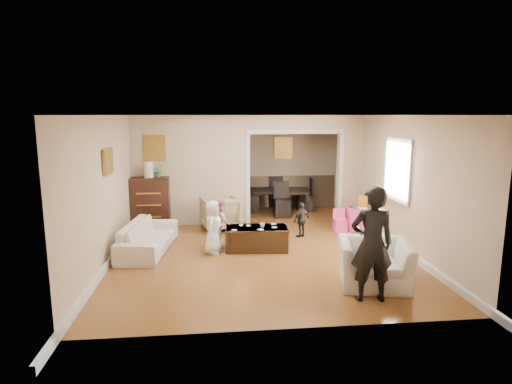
{
  "coord_description": "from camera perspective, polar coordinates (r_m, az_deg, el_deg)",
  "views": [
    {
      "loc": [
        -0.89,
        -8.28,
        2.6
      ],
      "look_at": [
        0.0,
        0.2,
        1.05
      ],
      "focal_mm": 29.73,
      "sensor_mm": 36.0,
      "label": 1
    }
  ],
  "objects": [
    {
      "name": "potted_plant",
      "position": [
        9.95,
        -13.06,
        2.78
      ],
      "size": [
        0.27,
        0.23,
        0.3
      ],
      "primitive_type": "imported",
      "color": "#326D30",
      "rests_on": "dresser"
    },
    {
      "name": "floor",
      "position": [
        8.72,
        0.14,
        -7.04
      ],
      "size": [
        7.0,
        7.0,
        0.0
      ],
      "primitive_type": "plane",
      "color": "#975C27",
      "rests_on": "ground"
    },
    {
      "name": "partition_header",
      "position": [
        10.27,
        5.25,
        9.29
      ],
      "size": [
        2.22,
        0.18,
        0.35
      ],
      "primitive_type": "cube",
      "color": "#C9B793",
      "rests_on": "partition_right"
    },
    {
      "name": "dining_table",
      "position": [
        11.61,
        3.02,
        -1.15
      ],
      "size": [
        1.79,
        1.14,
        0.59
      ],
      "primitive_type": "imported",
      "rotation": [
        0.0,
        0.0,
        -0.13
      ],
      "color": "black",
      "rests_on": "ground"
    },
    {
      "name": "armchair_front",
      "position": [
        6.88,
        15.65,
        -9.22
      ],
      "size": [
        1.25,
        1.15,
        0.69
      ],
      "primitive_type": "imported",
      "rotation": [
        0.0,
        0.0,
        -0.23
      ],
      "color": "#EEE5CE",
      "rests_on": "ground"
    },
    {
      "name": "craft_papers",
      "position": [
        8.28,
        0.03,
        -4.75
      ],
      "size": [
        0.92,
        0.51,
        0.0
      ],
      "color": "white",
      "rests_on": "coffee_table"
    },
    {
      "name": "cyan_cup",
      "position": [
        9.91,
        13.18,
        -2.1
      ],
      "size": [
        0.08,
        0.08,
        0.08
      ],
      "primitive_type": "cylinder",
      "color": "teal",
      "rests_on": "play_table"
    },
    {
      "name": "dresser",
      "position": [
        10.09,
        -14.02,
        -1.45
      ],
      "size": [
        0.87,
        0.49,
        1.19
      ],
      "primitive_type": "cube",
      "color": "#33190F",
      "rests_on": "ground"
    },
    {
      "name": "child_kneel_b",
      "position": [
        8.52,
        -4.82,
        -4.09
      ],
      "size": [
        0.48,
        0.55,
        0.97
      ],
      "primitive_type": "imported",
      "rotation": [
        0.0,
        0.0,
        1.83
      ],
      "color": "pink",
      "rests_on": "ground"
    },
    {
      "name": "table_lamp",
      "position": [
        9.97,
        -14.21,
        2.93
      ],
      "size": [
        0.22,
        0.22,
        0.36
      ],
      "primitive_type": "cylinder",
      "color": "#FFEACF",
      "rests_on": "dresser"
    },
    {
      "name": "adult_person",
      "position": [
        6.17,
        15.32,
        -6.77
      ],
      "size": [
        0.63,
        0.44,
        1.66
      ],
      "primitive_type": "imported",
      "rotation": [
        0.0,
        0.0,
        3.07
      ],
      "color": "black",
      "rests_on": "ground"
    },
    {
      "name": "window_pane",
      "position": [
        8.73,
        18.58,
        2.86
      ],
      "size": [
        0.03,
        0.95,
        1.1
      ],
      "primitive_type": "cube",
      "color": "white",
      "rests_on": "ground"
    },
    {
      "name": "toy_block",
      "position": [
        10.06,
        12.76,
        -1.98
      ],
      "size": [
        0.09,
        0.08,
        0.05
      ],
      "primitive_type": "cube",
      "rotation": [
        0.0,
        0.0,
        0.27
      ],
      "color": "red",
      "rests_on": "play_table"
    },
    {
      "name": "framed_art_sofa_wall",
      "position": [
        7.93,
        -19.28,
        3.94
      ],
      "size": [
        0.03,
        0.55,
        0.4
      ],
      "primitive_type": "cube",
      "color": "brown"
    },
    {
      "name": "partition_right",
      "position": [
        10.7,
        12.4,
        3.09
      ],
      "size": [
        0.55,
        0.18,
        2.6
      ],
      "primitive_type": "cube",
      "color": "#C9B793",
      "rests_on": "ground"
    },
    {
      "name": "sofa",
      "position": [
        8.48,
        -14.31,
        -5.87
      ],
      "size": [
        1.0,
        2.02,
        0.57
      ],
      "primitive_type": "imported",
      "rotation": [
        0.0,
        0.0,
        1.44
      ],
      "color": "#EEE5CE",
      "rests_on": "ground"
    },
    {
      "name": "child_kneel_a",
      "position": [
        8.08,
        -5.82,
        -4.73
      ],
      "size": [
        0.44,
        0.57,
        1.02
      ],
      "primitive_type": "imported",
      "rotation": [
        0.0,
        0.0,
        1.31
      ],
      "color": "white",
      "rests_on": "ground"
    },
    {
      "name": "child_toddler",
      "position": [
        9.18,
        6.14,
        -3.71
      ],
      "size": [
        0.48,
        0.41,
        0.77
      ],
      "primitive_type": "imported",
      "rotation": [
        0.0,
        0.0,
        -2.53
      ],
      "color": "black",
      "rests_on": "ground"
    },
    {
      "name": "play_bowl",
      "position": [
        9.9,
        14.13,
        -2.24
      ],
      "size": [
        0.23,
        0.23,
        0.05
      ],
      "primitive_type": "imported",
      "rotation": [
        0.0,
        0.0,
        -0.08
      ],
      "color": "white",
      "rests_on": "play_table"
    },
    {
      "name": "framed_art_alcove",
      "position": [
        11.92,
        3.66,
        5.96
      ],
      "size": [
        0.45,
        0.03,
        0.55
      ],
      "primitive_type": "cube",
      "color": "brown"
    },
    {
      "name": "armchair_back",
      "position": [
        9.81,
        -4.85,
        -2.83
      ],
      "size": [
        0.97,
        0.99,
        0.75
      ],
      "primitive_type": "imported",
      "rotation": [
        0.0,
        0.0,
        3.37
      ],
      "color": "tan",
      "rests_on": "ground"
    },
    {
      "name": "coffee_cup",
      "position": [
        8.24,
        0.83,
        -4.53
      ],
      "size": [
        0.1,
        0.1,
        0.09
      ],
      "primitive_type": "imported",
      "rotation": [
        0.0,
        0.0,
        -0.09
      ],
      "color": "silver",
      "rests_on": "coffee_table"
    },
    {
      "name": "framed_art_partition",
      "position": [
        10.09,
        -13.5,
        5.77
      ],
      "size": [
        0.45,
        0.03,
        0.55
      ],
      "primitive_type": "cube",
      "color": "brown",
      "rests_on": "partition_left"
    },
    {
      "name": "coffee_table",
      "position": [
        8.35,
        0.09,
        -6.23
      ],
      "size": [
        1.24,
        0.7,
        0.45
      ],
      "primitive_type": "cube",
      "rotation": [
        0.0,
        0.0,
        -0.09
      ],
      "color": "#382312",
      "rests_on": "ground"
    },
    {
      "name": "partition_left",
      "position": [
        10.17,
        -8.68,
        2.85
      ],
      "size": [
        2.75,
        0.18,
        2.6
      ],
      "primitive_type": "cube",
      "color": "#C9B793",
      "rests_on": "ground"
    },
    {
      "name": "play_table",
      "position": [
        10.05,
        13.57,
        -3.57
      ],
      "size": [
        0.53,
        0.53,
        0.48
      ],
      "primitive_type": "cube",
      "rotation": [
        0.0,
        0.0,
        -0.08
      ],
      "color": "#FE428E",
      "rests_on": "ground"
    },
    {
      "name": "cereal_box",
      "position": [
        10.1,
        14.11,
        -1.27
      ],
      "size": [
        0.2,
        0.09,
        0.3
      ],
      "primitive_type": "cube",
      "rotation": [
        0.0,
        0.0,
        -0.08
      ],
      "color": "yellow",
      "rests_on": "play_table"
    }
  ]
}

